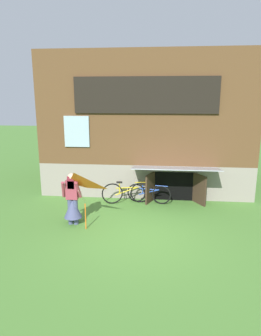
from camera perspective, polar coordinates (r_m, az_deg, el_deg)
The scene contains 6 objects.
ground_plane at distance 8.31m, azimuth 1.52°, elevation -12.74°, with size 60.00×60.00×0.00m, color #4C7F33.
log_house at distance 12.82m, azimuth 3.37°, elevation 8.78°, with size 7.83×5.79×5.25m.
person at distance 8.91m, azimuth -10.99°, elevation -6.59°, with size 0.61×0.52×1.55m.
kite at distance 8.15m, azimuth -10.63°, elevation -3.84°, with size 1.13×1.10×1.59m.
bicycle_blue at distance 10.58m, azimuth 3.49°, elevation -4.85°, with size 1.55×0.31×0.71m.
bicycle_yellow at distance 10.53m, azimuth -0.76°, elevation -4.70°, with size 1.72×0.45×0.80m.
Camera 1 is at (0.53, -7.44, 3.67)m, focal length 31.98 mm.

